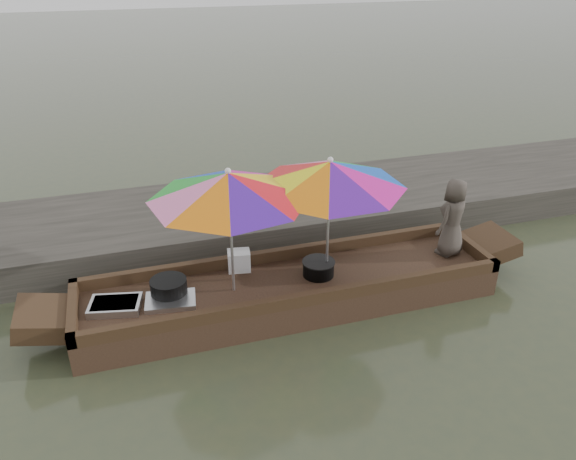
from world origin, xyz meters
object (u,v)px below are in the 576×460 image
object	(u,v)px
cooking_pot	(169,288)
tray_crayfish	(115,306)
supply_bag	(239,261)
vendor	(453,217)
charcoal_grill	(318,269)
tray_scallop	(171,301)
umbrella_stern	(328,219)
umbrella_bow	(231,232)
boat_hull	(290,292)

from	to	relation	value
cooking_pot	tray_crayfish	distance (m)	0.63
supply_bag	vendor	size ratio (longest dim) A/B	0.26
charcoal_grill	vendor	distance (m)	1.91
tray_scallop	supply_bag	size ratio (longest dim) A/B	2.03
supply_bag	umbrella_stern	size ratio (longest dim) A/B	0.16
vendor	umbrella_bow	world-z (taller)	umbrella_bow
charcoal_grill	supply_bag	size ratio (longest dim) A/B	1.39
cooking_pot	umbrella_stern	size ratio (longest dim) A/B	0.24
tray_crayfish	umbrella_bow	xyz separation A→B (m)	(1.37, -0.02, 0.73)
tray_crayfish	tray_scallop	bearing A→B (deg)	-6.68
tray_crayfish	umbrella_stern	bearing A→B (deg)	-0.45
tray_crayfish	supply_bag	world-z (taller)	supply_bag
tray_scallop	umbrella_bow	bearing A→B (deg)	3.92
charcoal_grill	vendor	xyz separation A→B (m)	(1.86, 0.01, 0.44)
cooking_pot	tray_scallop	world-z (taller)	cooking_pot
tray_scallop	boat_hull	bearing A→B (deg)	2.02
tray_scallop	umbrella_bow	size ratio (longest dim) A/B	0.31
charcoal_grill	tray_scallop	bearing A→B (deg)	-177.82
supply_bag	umbrella_stern	distance (m)	1.28
boat_hull	cooking_pot	bearing A→B (deg)	176.41
umbrella_bow	cooking_pot	bearing A→B (deg)	173.04
charcoal_grill	umbrella_bow	bearing A→B (deg)	-179.04
boat_hull	supply_bag	distance (m)	0.77
boat_hull	tray_scallop	world-z (taller)	tray_scallop
boat_hull	umbrella_bow	bearing A→B (deg)	180.00
cooking_pot	charcoal_grill	bearing A→B (deg)	-2.29
supply_bag	vendor	world-z (taller)	vendor
tray_scallop	charcoal_grill	xyz separation A→B (m)	(1.84, 0.07, 0.06)
cooking_pot	umbrella_bow	xyz separation A→B (m)	(0.75, -0.09, 0.66)
tray_crayfish	charcoal_grill	world-z (taller)	charcoal_grill
tray_scallop	charcoal_grill	world-z (taller)	charcoal_grill
cooking_pot	charcoal_grill	world-z (taller)	cooking_pot
umbrella_stern	boat_hull	bearing A→B (deg)	180.00
supply_bag	umbrella_stern	bearing A→B (deg)	-23.91
cooking_pot	umbrella_bow	distance (m)	1.01
tray_crayfish	charcoal_grill	distance (m)	2.46
vendor	umbrella_stern	world-z (taller)	umbrella_stern
boat_hull	vendor	xyz separation A→B (m)	(2.24, 0.03, 0.71)
boat_hull	umbrella_bow	xyz separation A→B (m)	(-0.71, 0.00, 0.95)
umbrella_bow	umbrella_stern	xyz separation A→B (m)	(1.19, 0.00, 0.00)
boat_hull	charcoal_grill	world-z (taller)	charcoal_grill
cooking_pot	supply_bag	world-z (taller)	supply_bag
tray_crayfish	charcoal_grill	xyz separation A→B (m)	(2.46, -0.00, 0.05)
tray_crayfish	vendor	size ratio (longest dim) A/B	0.53
charcoal_grill	umbrella_bow	size ratio (longest dim) A/B	0.21
boat_hull	cooking_pot	distance (m)	1.50
boat_hull	cooking_pot	xyz separation A→B (m)	(-1.47, 0.09, 0.29)
tray_crayfish	umbrella_stern	distance (m)	2.66
cooking_pot	tray_scallop	bearing A→B (deg)	-92.14
cooking_pot	umbrella_stern	world-z (taller)	umbrella_stern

